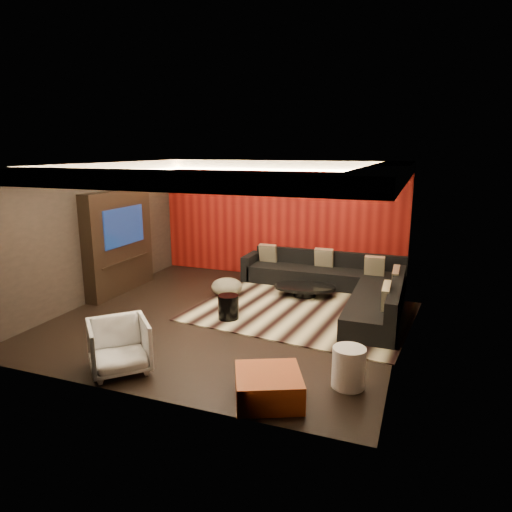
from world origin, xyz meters
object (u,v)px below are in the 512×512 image
at_px(drum_stool, 228,307).
at_px(white_side_table, 349,367).
at_px(orange_ottoman, 268,387).
at_px(armchair, 119,346).
at_px(coffee_table, 305,291).
at_px(sectional_sofa, 341,285).

bearing_deg(drum_stool, white_side_table, -34.15).
relative_size(drum_stool, orange_ottoman, 0.55).
bearing_deg(armchair, coffee_table, 24.19).
relative_size(white_side_table, orange_ottoman, 0.68).
relative_size(white_side_table, armchair, 0.67).
bearing_deg(drum_stool, sectional_sofa, 50.17).
bearing_deg(coffee_table, white_side_table, -66.70).
height_order(white_side_table, orange_ottoman, white_side_table).
distance_m(drum_stool, white_side_table, 2.96).
bearing_deg(white_side_table, orange_ottoman, -142.27).
relative_size(drum_stool, armchair, 0.55).
distance_m(drum_stool, armchair, 2.43).
height_order(armchair, sectional_sofa, sectional_sofa).
bearing_deg(white_side_table, armchair, -167.60).
bearing_deg(sectional_sofa, orange_ottoman, -91.43).
distance_m(white_side_table, armchair, 3.15).
bearing_deg(orange_ottoman, coffee_table, 98.42).
distance_m(armchair, sectional_sofa, 4.94).
distance_m(white_side_table, sectional_sofa, 3.77).
bearing_deg(drum_stool, coffee_table, 61.50).
distance_m(coffee_table, white_side_table, 3.76).
relative_size(orange_ottoman, armchair, 0.99).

